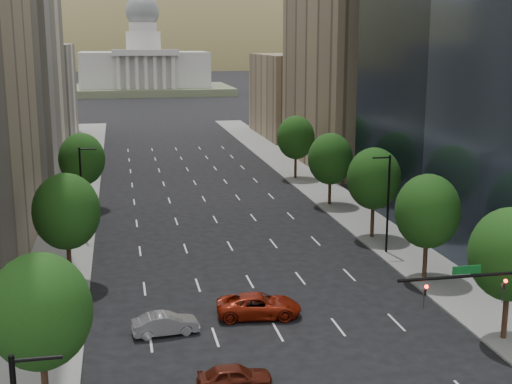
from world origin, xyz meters
TOP-DOWN VIEW (x-y plane):
  - sidewalk_left at (-15.50, 60.00)m, footprint 6.00×200.00m
  - sidewalk_right at (15.50, 60.00)m, footprint 6.00×200.00m
  - midrise_cream_left at (-25.00, 103.00)m, footprint 14.00×30.00m
  - filler_left at (-25.00, 136.00)m, footprint 14.00×26.00m
  - parking_tan_right at (25.00, 100.00)m, footprint 14.00×30.00m
  - filler_right at (25.00, 133.00)m, footprint 14.00×26.00m
  - tree_right_1 at (14.00, 36.00)m, footprint 5.20×5.20m
  - tree_right_2 at (14.00, 48.00)m, footprint 5.20×5.20m
  - tree_right_3 at (14.00, 60.00)m, footprint 5.20×5.20m
  - tree_right_4 at (14.00, 74.00)m, footprint 5.20×5.20m
  - tree_right_5 at (14.00, 90.00)m, footprint 5.20×5.20m
  - tree_left_0 at (-14.00, 32.00)m, footprint 5.20×5.20m
  - tree_left_1 at (-14.00, 52.00)m, footprint 5.20×5.20m
  - tree_left_2 at (-14.00, 78.00)m, footprint 5.20×5.20m
  - streetlight_rn at (13.44, 55.00)m, footprint 1.70×0.20m
  - streetlight_ln at (-13.44, 65.00)m, footprint 1.70×0.20m
  - traffic_signal at (10.53, 30.00)m, footprint 9.12×0.40m
  - capitol at (0.00, 249.71)m, footprint 60.00×40.00m
  - foothills at (34.67, 599.39)m, footprint 720.00×413.00m
  - car_maroon at (-4.06, 33.02)m, footprint 4.20×1.73m
  - car_silver at (-7.30, 41.13)m, footprint 4.51×1.98m
  - car_red_far at (-0.71, 42.83)m, footprint 6.15×3.35m

SIDE VIEW (x-z plane):
  - foothills at x=34.67m, z-range -169.28..93.72m
  - sidewalk_left at x=-15.50m, z-range 0.00..0.15m
  - sidewalk_right at x=15.50m, z-range 0.00..0.15m
  - car_maroon at x=-4.06m, z-range 0.00..1.42m
  - car_silver at x=-7.30m, z-range 0.00..1.44m
  - car_red_far at x=-0.71m, z-range 0.00..1.64m
  - streetlight_rn at x=13.44m, z-range 0.34..9.34m
  - streetlight_ln at x=-13.44m, z-range 0.34..9.34m
  - traffic_signal at x=10.53m, z-range 1.49..8.86m
  - tree_right_4 at x=14.00m, z-range 1.23..9.69m
  - tree_right_2 at x=14.00m, z-range 1.30..9.91m
  - tree_left_2 at x=-14.00m, z-range 1.34..10.02m
  - tree_right_1 at x=14.00m, z-range 1.37..10.12m
  - tree_right_5 at x=14.00m, z-range 1.37..10.12m
  - tree_left_0 at x=-14.00m, z-range 1.37..10.12m
  - tree_right_3 at x=14.00m, z-range 1.44..10.34m
  - tree_left_1 at x=-14.00m, z-range 1.48..10.45m
  - filler_right at x=25.00m, z-range 0.00..16.00m
  - capitol at x=0.00m, z-range -9.02..26.18m
  - filler_left at x=-25.00m, z-range 0.00..18.00m
  - parking_tan_right at x=25.00m, z-range 0.00..30.00m
  - midrise_cream_left at x=-25.00m, z-range 0.00..35.00m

